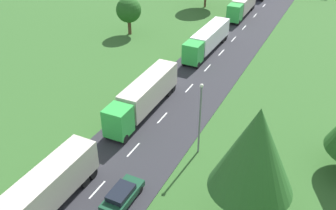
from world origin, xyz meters
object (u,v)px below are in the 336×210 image
truck_second (144,96)px  truck_fourth (242,5)px  truck_third (207,39)px  tree_lime (129,10)px  truck_lead (37,197)px  tree_oak (255,150)px  car_second (122,195)px  lamppost_second (200,116)px

truck_second → truck_fourth: bearing=90.0°
truck_third → tree_lime: bearing=175.2°
truck_lead → tree_oak: (14.95, 6.90, 5.05)m
truck_fourth → car_second: bearing=-84.3°
truck_fourth → tree_lime: size_ratio=1.91×
truck_second → tree_oak: (15.15, -10.60, 5.01)m
truck_lead → truck_third: bearing=89.9°
truck_fourth → tree_oak: tree_oak is taller
car_second → truck_fourth: bearing=95.7°
truck_lead → truck_third: (0.05, 37.05, -0.09)m
lamppost_second → tree_lime: (-23.02, 24.86, -0.14)m
car_second → tree_lime: tree_lime is taller
truck_third → car_second: (5.00, -32.73, -1.28)m
truck_fourth → tree_oak: bearing=-73.0°
truck_second → tree_oak: bearing=-35.0°
car_second → tree_lime: 39.47m
truck_second → lamppost_second: lamppost_second is taller
truck_fourth → truck_lead: bearing=-89.8°
truck_lead → truck_second: (-0.20, 17.50, 0.05)m
tree_oak → car_second: bearing=-165.4°
truck_lead → truck_fourth: bearing=90.2°
truck_lead → truck_second: truck_second is taller
truck_second → lamppost_second: 9.64m
truck_third → truck_lead: bearing=-90.1°
truck_fourth → car_second: size_ratio=2.78×
tree_lime → lamppost_second: bearing=-47.2°
truck_lead → lamppost_second: 15.92m
tree_oak → tree_lime: size_ratio=1.68×
lamppost_second → truck_fourth: bearing=101.2°
lamppost_second → truck_lead: bearing=-121.6°
truck_third → lamppost_second: 25.12m
truck_fourth → lamppost_second: 43.71m
car_second → lamppost_second: 10.30m
car_second → tree_oak: tree_oak is taller
lamppost_second → tree_lime: lamppost_second is taller
truck_lead → truck_second: 17.50m
truck_second → tree_lime: tree_lime is taller
truck_lead → truck_second: size_ratio=0.97×
tree_lime → tree_oak: bearing=-46.6°
truck_second → truck_third: bearing=89.3°
truck_lead → truck_fourth: 56.26m
truck_fourth → lamppost_second: (8.45, -42.83, 2.25)m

